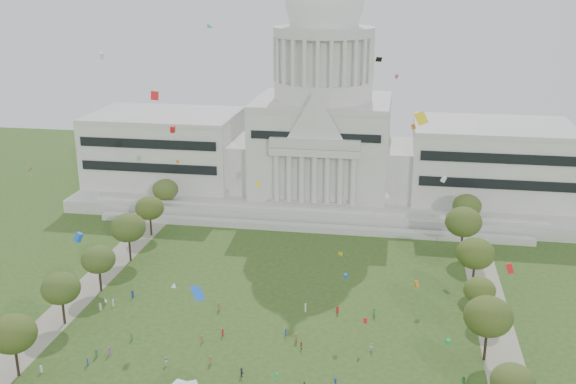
# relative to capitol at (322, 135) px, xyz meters

# --- Properties ---
(capitol) EXTENTS (160.00, 64.50, 91.30)m
(capitol) POSITION_rel_capitol_xyz_m (0.00, 0.00, 0.00)
(capitol) COLOR #B7B5AB
(capitol) RESTS_ON ground
(path_left) EXTENTS (8.00, 160.00, 0.04)m
(path_left) POSITION_rel_capitol_xyz_m (-48.00, -83.59, -22.28)
(path_left) COLOR gray
(path_left) RESTS_ON ground
(path_right) EXTENTS (8.00, 160.00, 0.04)m
(path_right) POSITION_rel_capitol_xyz_m (48.00, -83.59, -22.28)
(path_right) COLOR gray
(path_right) RESTS_ON ground
(row_tree_l_1) EXTENTS (8.86, 8.86, 12.59)m
(row_tree_l_1) POSITION_rel_capitol_xyz_m (-44.07, -116.55, -13.34)
(row_tree_l_1) COLOR black
(row_tree_l_1) RESTS_ON ground
(row_tree_r_1) EXTENTS (7.58, 7.58, 10.78)m
(row_tree_r_1) POSITION_rel_capitol_xyz_m (46.22, -115.34, -14.64)
(row_tree_r_1) COLOR black
(row_tree_r_1) RESTS_ON ground
(row_tree_l_2) EXTENTS (8.42, 8.42, 11.97)m
(row_tree_l_2) POSITION_rel_capitol_xyz_m (-45.04, -96.29, -13.79)
(row_tree_l_2) COLOR black
(row_tree_l_2) RESTS_ON ground
(row_tree_r_2) EXTENTS (9.55, 9.55, 13.58)m
(row_tree_r_2) POSITION_rel_capitol_xyz_m (44.17, -96.15, -12.64)
(row_tree_r_2) COLOR black
(row_tree_r_2) RESTS_ON ground
(row_tree_l_3) EXTENTS (8.12, 8.12, 11.55)m
(row_tree_l_3) POSITION_rel_capitol_xyz_m (-44.09, -79.67, -14.09)
(row_tree_l_3) COLOR black
(row_tree_l_3) RESTS_ON ground
(row_tree_r_3) EXTENTS (7.01, 7.01, 9.98)m
(row_tree_r_3) POSITION_rel_capitol_xyz_m (44.40, -79.10, -15.21)
(row_tree_r_3) COLOR black
(row_tree_r_3) RESTS_ON ground
(row_tree_l_4) EXTENTS (9.29, 9.29, 13.21)m
(row_tree_l_4) POSITION_rel_capitol_xyz_m (-44.08, -61.17, -12.90)
(row_tree_l_4) COLOR black
(row_tree_l_4) RESTS_ON ground
(row_tree_r_4) EXTENTS (9.19, 9.19, 13.06)m
(row_tree_r_4) POSITION_rel_capitol_xyz_m (44.76, -63.55, -13.01)
(row_tree_r_4) COLOR black
(row_tree_r_4) RESTS_ON ground
(row_tree_l_5) EXTENTS (8.33, 8.33, 11.85)m
(row_tree_l_5) POSITION_rel_capitol_xyz_m (-45.22, -42.58, -13.88)
(row_tree_l_5) COLOR black
(row_tree_l_5) RESTS_ON ground
(row_tree_r_5) EXTENTS (9.82, 9.82, 13.96)m
(row_tree_r_5) POSITION_rel_capitol_xyz_m (43.49, -43.40, -12.37)
(row_tree_r_5) COLOR black
(row_tree_r_5) RESTS_ON ground
(row_tree_l_6) EXTENTS (8.19, 8.19, 11.64)m
(row_tree_l_6) POSITION_rel_capitol_xyz_m (-46.87, -24.45, -14.02)
(row_tree_l_6) COLOR black
(row_tree_l_6) RESTS_ON ground
(row_tree_r_6) EXTENTS (8.42, 8.42, 11.97)m
(row_tree_r_6) POSITION_rel_capitol_xyz_m (45.96, -25.46, -13.79)
(row_tree_r_6) COLOR black
(row_tree_r_6) RESTS_ON ground
(person_0) EXTENTS (1.18, 1.12, 2.03)m
(person_0) POSITION_rel_capitol_xyz_m (39.42, -105.80, -21.28)
(person_0) COLOR #33723F
(person_0) RESTS_ON ground
(person_2) EXTENTS (1.00, 0.90, 1.75)m
(person_2) POSITION_rel_capitol_xyz_m (21.95, -96.51, -21.42)
(person_2) COLOR silver
(person_2) RESTS_ON ground
(person_3) EXTENTS (0.96, 1.32, 1.84)m
(person_3) POSITION_rel_capitol_xyz_m (15.91, -110.22, -21.38)
(person_3) COLOR navy
(person_3) RESTS_ON ground
(person_5) EXTENTS (1.41, 1.81, 1.83)m
(person_5) POSITION_rel_capitol_xyz_m (-2.01, -109.67, -21.38)
(person_5) COLOR #4C4C51
(person_5) RESTS_ON ground
(person_8) EXTENTS (1.00, 0.95, 1.76)m
(person_8) POSITION_rel_capitol_xyz_m (-17.47, -108.43, -21.42)
(person_8) COLOR silver
(person_8) RESTS_ON ground
(person_10) EXTENTS (0.59, 1.01, 1.66)m
(person_10) POSITION_rel_capitol_xyz_m (7.72, -98.15, -21.46)
(person_10) COLOR #B21E1E
(person_10) RESTS_ON ground
(distant_crowd) EXTENTS (62.50, 37.93, 1.92)m
(distant_crowd) POSITION_rel_capitol_xyz_m (-11.90, -98.53, -21.42)
(distant_crowd) COLOR silver
(distant_crowd) RESTS_ON ground
(kite_swarm) EXTENTS (92.28, 106.44, 61.60)m
(kite_swarm) POSITION_rel_capitol_xyz_m (1.20, -101.73, 7.70)
(kite_swarm) COLOR #E54C8C
(kite_swarm) RESTS_ON ground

